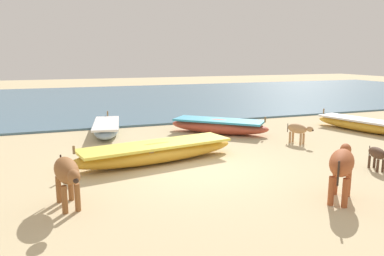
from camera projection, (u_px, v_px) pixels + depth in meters
ground at (198, 169)px, 9.62m from camera, size 80.00×80.00×0.00m
sea_water at (107, 99)px, 24.52m from camera, size 60.00×20.00×0.08m
fishing_boat_0 at (363, 125)px, 14.33m from camera, size 1.87×4.04×0.66m
fishing_boat_1 at (107, 128)px, 13.75m from camera, size 1.46×3.43×0.64m
fishing_boat_2 at (157, 152)px, 10.17m from camera, size 4.86×1.92×0.72m
fishing_boat_4 at (219, 126)px, 13.94m from camera, size 3.48×3.28×0.72m
cow_adult_brown at (67, 173)px, 7.04m from camera, size 0.57×1.46×0.95m
calf_near_dark at (378, 154)px, 9.41m from camera, size 0.41×0.88×0.58m
calf_far_tan at (298, 129)px, 12.30m from camera, size 0.50×0.98×0.65m
cow_second_adult_rust at (342, 164)px, 7.43m from camera, size 1.34×1.28×1.03m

